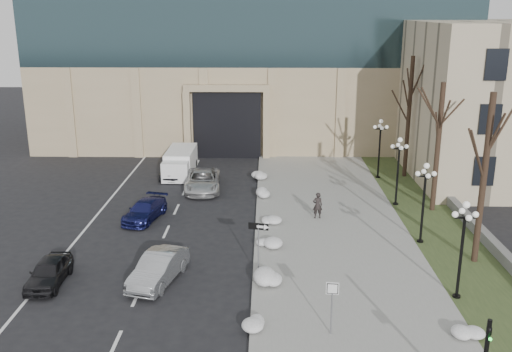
{
  "coord_description": "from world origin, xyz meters",
  "views": [
    {
      "loc": [
        -0.5,
        -17.8,
        12.83
      ],
      "look_at": [
        -1.1,
        14.1,
        3.5
      ],
      "focal_mm": 40.0,
      "sensor_mm": 36.0,
      "label": 1
    }
  ],
  "objects_px": {
    "car_e": "(174,168)",
    "car_b": "(158,268)",
    "keep_sign": "(332,297)",
    "lamppost_c": "(398,162)",
    "lamppost_b": "(424,192)",
    "car_d": "(203,181)",
    "box_truck": "(180,163)",
    "car_a": "(49,272)",
    "lamppost_d": "(380,141)",
    "one_way_sign": "(262,233)",
    "pedestrian": "(318,205)",
    "car_c": "(145,210)",
    "lamppost_a": "(463,237)"
  },
  "relations": [
    {
      "from": "car_b",
      "to": "one_way_sign",
      "type": "height_order",
      "value": "one_way_sign"
    },
    {
      "from": "car_a",
      "to": "lamppost_d",
      "type": "bearing_deg",
      "value": 42.37
    },
    {
      "from": "car_c",
      "to": "lamppost_d",
      "type": "height_order",
      "value": "lamppost_d"
    },
    {
      "from": "box_truck",
      "to": "car_a",
      "type": "bearing_deg",
      "value": -100.11
    },
    {
      "from": "car_e",
      "to": "lamppost_a",
      "type": "relative_size",
      "value": 0.92
    },
    {
      "from": "box_truck",
      "to": "keep_sign",
      "type": "height_order",
      "value": "keep_sign"
    },
    {
      "from": "car_b",
      "to": "car_e",
      "type": "xyz_separation_m",
      "value": [
        -2.06,
        18.14,
        0.02
      ]
    },
    {
      "from": "car_b",
      "to": "car_e",
      "type": "distance_m",
      "value": 18.26
    },
    {
      "from": "lamppost_c",
      "to": "car_e",
      "type": "bearing_deg",
      "value": 157.67
    },
    {
      "from": "lamppost_a",
      "to": "lamppost_c",
      "type": "height_order",
      "value": "same"
    },
    {
      "from": "car_d",
      "to": "lamppost_b",
      "type": "bearing_deg",
      "value": -39.58
    },
    {
      "from": "car_a",
      "to": "pedestrian",
      "type": "distance_m",
      "value": 16.49
    },
    {
      "from": "car_a",
      "to": "box_truck",
      "type": "height_order",
      "value": "box_truck"
    },
    {
      "from": "one_way_sign",
      "to": "car_c",
      "type": "bearing_deg",
      "value": 146.36
    },
    {
      "from": "car_e",
      "to": "lamppost_b",
      "type": "bearing_deg",
      "value": -34.97
    },
    {
      "from": "keep_sign",
      "to": "lamppost_c",
      "type": "distance_m",
      "value": 17.4
    },
    {
      "from": "car_a",
      "to": "keep_sign",
      "type": "relative_size",
      "value": 1.56
    },
    {
      "from": "lamppost_b",
      "to": "lamppost_c",
      "type": "height_order",
      "value": "same"
    },
    {
      "from": "lamppost_a",
      "to": "lamppost_c",
      "type": "xyz_separation_m",
      "value": [
        0.0,
        13.0,
        0.0
      ]
    },
    {
      "from": "car_c",
      "to": "car_e",
      "type": "relative_size",
      "value": 0.96
    },
    {
      "from": "car_c",
      "to": "lamppost_d",
      "type": "bearing_deg",
      "value": 43.13
    },
    {
      "from": "lamppost_d",
      "to": "car_e",
      "type": "bearing_deg",
      "value": 179.6
    },
    {
      "from": "box_truck",
      "to": "lamppost_a",
      "type": "relative_size",
      "value": 1.27
    },
    {
      "from": "car_b",
      "to": "box_truck",
      "type": "xyz_separation_m",
      "value": [
        -1.74,
        19.11,
        0.21
      ]
    },
    {
      "from": "one_way_sign",
      "to": "lamppost_d",
      "type": "bearing_deg",
      "value": 75.42
    },
    {
      "from": "car_b",
      "to": "pedestrian",
      "type": "height_order",
      "value": "pedestrian"
    },
    {
      "from": "lamppost_c",
      "to": "box_truck",
      "type": "bearing_deg",
      "value": 154.34
    },
    {
      "from": "car_b",
      "to": "one_way_sign",
      "type": "distance_m",
      "value": 5.32
    },
    {
      "from": "car_e",
      "to": "one_way_sign",
      "type": "height_order",
      "value": "one_way_sign"
    },
    {
      "from": "car_d",
      "to": "pedestrian",
      "type": "bearing_deg",
      "value": -40.86
    },
    {
      "from": "keep_sign",
      "to": "lamppost_c",
      "type": "bearing_deg",
      "value": 75.75
    },
    {
      "from": "car_e",
      "to": "car_b",
      "type": "bearing_deg",
      "value": -79.32
    },
    {
      "from": "car_e",
      "to": "box_truck",
      "type": "bearing_deg",
      "value": 75.96
    },
    {
      "from": "car_e",
      "to": "box_truck",
      "type": "height_order",
      "value": "box_truck"
    },
    {
      "from": "pedestrian",
      "to": "lamppost_c",
      "type": "relative_size",
      "value": 0.36
    },
    {
      "from": "car_b",
      "to": "lamppost_b",
      "type": "xyz_separation_m",
      "value": [
        14.03,
        5.03,
        2.35
      ]
    },
    {
      "from": "car_d",
      "to": "lamppost_b",
      "type": "height_order",
      "value": "lamppost_b"
    },
    {
      "from": "car_c",
      "to": "box_truck",
      "type": "height_order",
      "value": "box_truck"
    },
    {
      "from": "lamppost_d",
      "to": "car_d",
      "type": "bearing_deg",
      "value": -166.4
    },
    {
      "from": "lamppost_d",
      "to": "box_truck",
      "type": "bearing_deg",
      "value": 176.08
    },
    {
      "from": "keep_sign",
      "to": "car_e",
      "type": "bearing_deg",
      "value": 120.02
    },
    {
      "from": "car_d",
      "to": "lamppost_b",
      "type": "xyz_separation_m",
      "value": [
        13.48,
        -9.74,
        2.33
      ]
    },
    {
      "from": "lamppost_a",
      "to": "lamppost_c",
      "type": "bearing_deg",
      "value": 90.0
    },
    {
      "from": "car_e",
      "to": "keep_sign",
      "type": "xyz_separation_m",
      "value": [
        9.96,
        -22.84,
        1.03
      ]
    },
    {
      "from": "car_d",
      "to": "keep_sign",
      "type": "relative_size",
      "value": 2.22
    },
    {
      "from": "car_b",
      "to": "one_way_sign",
      "type": "relative_size",
      "value": 1.56
    },
    {
      "from": "car_a",
      "to": "pedestrian",
      "type": "bearing_deg",
      "value": 32.29
    },
    {
      "from": "box_truck",
      "to": "car_d",
      "type": "bearing_deg",
      "value": -61.98
    },
    {
      "from": "car_b",
      "to": "pedestrian",
      "type": "distance_m",
      "value": 12.2
    },
    {
      "from": "car_d",
      "to": "lamppost_d",
      "type": "bearing_deg",
      "value": 9.86
    }
  ]
}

